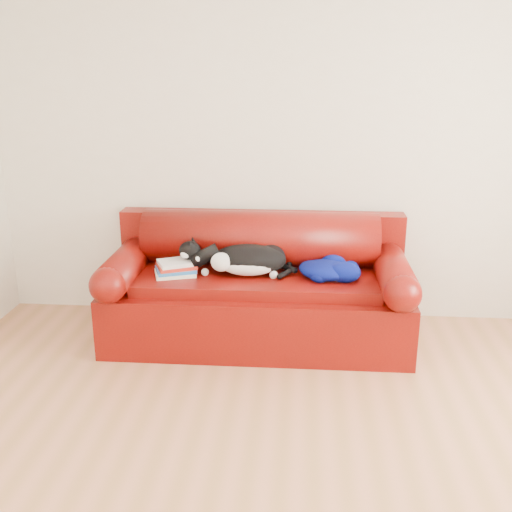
{
  "coord_description": "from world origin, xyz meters",
  "views": [
    {
      "loc": [
        0.07,
        -2.44,
        1.88
      ],
      "look_at": [
        -0.23,
        1.35,
        0.67
      ],
      "focal_mm": 42.0,
      "sensor_mm": 36.0,
      "label": 1
    }
  ],
  "objects_px": {
    "sofa_base": "(258,308)",
    "book_stack": "(176,268)",
    "cat": "(248,261)",
    "blanket": "(328,269)"
  },
  "relations": [
    {
      "from": "sofa_base",
      "to": "book_stack",
      "type": "xyz_separation_m",
      "value": [
        -0.56,
        -0.08,
        0.31
      ]
    },
    {
      "from": "cat",
      "to": "blanket",
      "type": "relative_size",
      "value": 1.69
    },
    {
      "from": "sofa_base",
      "to": "cat",
      "type": "distance_m",
      "value": 0.37
    },
    {
      "from": "sofa_base",
      "to": "blanket",
      "type": "bearing_deg",
      "value": -5.61
    },
    {
      "from": "sofa_base",
      "to": "cat",
      "type": "xyz_separation_m",
      "value": [
        -0.06,
        -0.04,
        0.36
      ]
    },
    {
      "from": "cat",
      "to": "sofa_base",
      "type": "bearing_deg",
      "value": 15.39
    },
    {
      "from": "sofa_base",
      "to": "cat",
      "type": "relative_size",
      "value": 2.81
    },
    {
      "from": "sofa_base",
      "to": "book_stack",
      "type": "distance_m",
      "value": 0.64
    },
    {
      "from": "sofa_base",
      "to": "book_stack",
      "type": "bearing_deg",
      "value": -171.79
    },
    {
      "from": "sofa_base",
      "to": "book_stack",
      "type": "relative_size",
      "value": 6.57
    }
  ]
}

